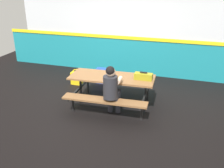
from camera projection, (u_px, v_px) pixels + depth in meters
ground_plane at (96, 103)px, 6.15m from camera, size 10.00×10.00×0.02m
accent_backdrop at (122, 34)px, 7.73m from camera, size 8.00×0.14×2.60m
picnic_table_main at (112, 83)px, 5.81m from camera, size 1.97×1.64×0.74m
student_nearer at (111, 88)px, 5.23m from camera, size 0.37×0.53×1.21m
toolbox_grey at (143, 76)px, 5.55m from camera, size 0.40×0.18×0.18m
backpack_dark at (102, 76)px, 7.27m from camera, size 0.30×0.22×0.44m
tote_bag_bright at (77, 78)px, 7.16m from camera, size 0.34×0.21×0.43m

